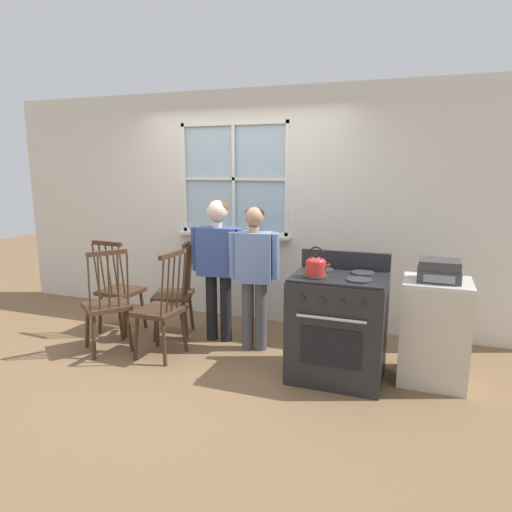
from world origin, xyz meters
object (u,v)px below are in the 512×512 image
at_px(person_elderly_left, 218,256).
at_px(person_teen_center, 254,267).
at_px(stove, 338,326).
at_px(side_counter, 434,331).
at_px(chair_center_cluster, 175,295).
at_px(chair_near_wall, 119,291).
at_px(chair_near_stove, 107,306).
at_px(kettle, 316,265).
at_px(chair_by_window, 161,310).
at_px(stereo, 439,271).
at_px(potted_plant, 253,229).

distance_m(person_elderly_left, person_teen_center, 0.46).
distance_m(stove, side_counter, 0.81).
bearing_deg(chair_center_cluster, chair_near_wall, -100.89).
height_order(chair_near_wall, chair_center_cluster, same).
xyz_separation_m(chair_near_stove, stove, (2.27, 0.21, 0.01)).
relative_size(chair_near_stove, person_teen_center, 0.73).
bearing_deg(kettle, person_elderly_left, 153.94).
bearing_deg(chair_by_window, chair_near_wall, -115.19).
distance_m(person_elderly_left, side_counter, 2.19).
height_order(stove, stereo, stove).
height_order(chair_center_cluster, person_elderly_left, person_elderly_left).
bearing_deg(person_elderly_left, stereo, -11.93).
relative_size(chair_by_window, chair_center_cluster, 1.00).
bearing_deg(chair_near_wall, stove, 177.51).
height_order(person_teen_center, stove, person_teen_center).
height_order(chair_near_stove, person_elderly_left, person_elderly_left).
distance_m(chair_near_stove, stove, 2.28).
relative_size(person_teen_center, stereo, 4.27).
relative_size(chair_center_cluster, person_teen_center, 0.73).
bearing_deg(person_elderly_left, side_counter, -11.37).
xyz_separation_m(person_elderly_left, side_counter, (2.13, -0.23, -0.47)).
distance_m(chair_by_window, potted_plant, 1.52).
xyz_separation_m(chair_by_window, chair_near_wall, (-0.81, 0.44, 0.00)).
relative_size(chair_center_cluster, stove, 0.97).
height_order(person_teen_center, potted_plant, person_teen_center).
bearing_deg(side_counter, chair_by_window, -172.02).
height_order(kettle, potted_plant, potted_plant).
distance_m(kettle, potted_plant, 1.65).
bearing_deg(kettle, side_counter, 18.99).
xyz_separation_m(chair_near_stove, person_elderly_left, (0.93, 0.64, 0.45)).
distance_m(chair_center_cluster, person_elderly_left, 0.67).
relative_size(chair_near_wall, stove, 0.97).
height_order(chair_near_wall, chair_near_stove, same).
bearing_deg(person_teen_center, chair_center_cluster, 167.84).
distance_m(chair_near_stove, person_elderly_left, 1.22).
xyz_separation_m(person_elderly_left, stove, (1.34, -0.44, -0.45)).
xyz_separation_m(chair_near_wall, potted_plant, (1.27, 0.86, 0.64)).
relative_size(chair_near_stove, side_counter, 1.17).
height_order(chair_near_stove, stove, stove).
height_order(chair_center_cluster, potted_plant, potted_plant).
relative_size(person_elderly_left, person_teen_center, 1.03).
bearing_deg(side_counter, kettle, -161.01).
height_order(chair_by_window, chair_near_wall, same).
bearing_deg(person_teen_center, side_counter, -13.70).
distance_m(person_elderly_left, potted_plant, 0.75).
distance_m(chair_center_cluster, potted_plant, 1.18).
distance_m(side_counter, stereo, 0.54).
bearing_deg(person_elderly_left, stove, -23.12).
bearing_deg(stove, chair_center_cluster, 168.24).
relative_size(chair_by_window, side_counter, 1.17).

